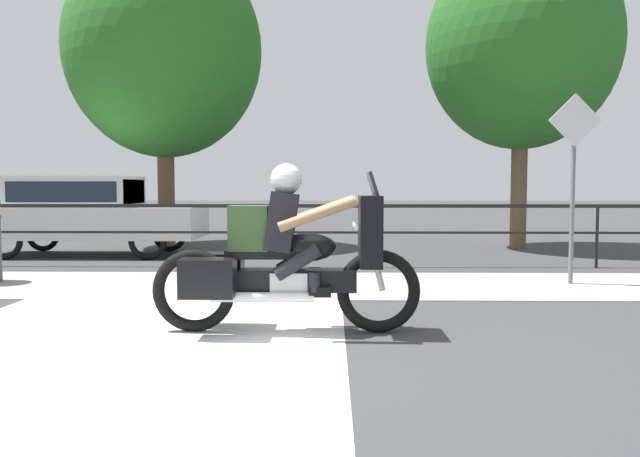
{
  "coord_description": "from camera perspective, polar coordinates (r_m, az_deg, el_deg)",
  "views": [
    {
      "loc": [
        0.66,
        -5.08,
        1.34
      ],
      "look_at": [
        0.53,
        2.19,
        0.86
      ],
      "focal_mm": 35.0,
      "sensor_mm": 36.0,
      "label": 1
    }
  ],
  "objects": [
    {
      "name": "street_sign",
      "position": [
        9.24,
        22.17,
        5.37
      ],
      "size": [
        0.72,
        0.06,
        2.61
      ],
      "color": "slate",
      "rests_on": "ground"
    },
    {
      "name": "sidewalk_band",
      "position": [
        8.61,
        -3.37,
        -5.14
      ],
      "size": [
        44.0,
        2.4,
        0.01
      ],
      "primitive_type": "cube",
      "color": "#99968E",
      "rests_on": "ground"
    },
    {
      "name": "parked_car",
      "position": [
        13.09,
        -20.62,
        1.59
      ],
      "size": [
        4.32,
        1.69,
        1.56
      ],
      "rotation": [
        0.0,
        0.0,
        -0.0
      ],
      "color": "silver",
      "rests_on": "ground"
    },
    {
      "name": "fence_railing",
      "position": [
        10.49,
        -2.55,
        1.03
      ],
      "size": [
        36.0,
        0.05,
        1.06
      ],
      "color": "black",
      "rests_on": "ground"
    },
    {
      "name": "ground_plane",
      "position": [
        5.3,
        -6.27,
        -10.87
      ],
      "size": [
        120.0,
        120.0,
        0.0
      ],
      "primitive_type": "plane",
      "color": "#38383A"
    },
    {
      "name": "motorcycle",
      "position": [
        5.74,
        -3.28,
        -2.61
      ],
      "size": [
        2.47,
        0.76,
        1.56
      ],
      "rotation": [
        0.0,
        0.0,
        -0.09
      ],
      "color": "black",
      "rests_on": "ground"
    },
    {
      "name": "tree_behind_sign",
      "position": [
        14.69,
        17.96,
        15.7
      ],
      "size": [
        4.11,
        4.11,
        6.7
      ],
      "color": "brown",
      "rests_on": "ground"
    },
    {
      "name": "tree_behind_car",
      "position": [
        14.99,
        -14.07,
        15.51
      ],
      "size": [
        4.38,
        4.38,
        6.84
      ],
      "color": "brown",
      "rests_on": "ground"
    },
    {
      "name": "crosswalk_band",
      "position": [
        5.36,
        -18.59,
        -10.82
      ],
      "size": [
        3.78,
        6.0,
        0.01
      ],
      "primitive_type": "cube",
      "color": "silver",
      "rests_on": "ground"
    }
  ]
}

